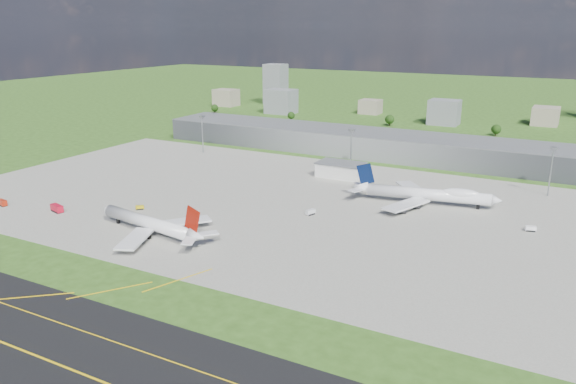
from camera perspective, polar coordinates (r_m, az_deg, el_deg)
The scene contains 25 objects.
ground at distance 378.33m, azimuth 6.93°, elevation 3.46°, with size 1400.00×1400.00×0.00m, color #315119.
taxiway at distance 178.52m, azimuth -26.46°, elevation -13.76°, with size 1400.00×60.00×0.06m, color black.
apron at distance 277.49m, azimuth 0.50°, elevation -1.26°, with size 360.00×190.00×0.08m, color gray.
terminal at distance 390.46m, azimuth 7.78°, elevation 4.97°, with size 300.00×42.00×15.00m, color slate.
ops_building at distance 328.66m, azimuth 5.37°, elevation 2.23°, with size 26.00×16.00×8.00m, color silver.
mast_west at distance 392.58m, azimuth -8.72°, elevation 6.51°, with size 3.50×2.00×25.90m.
mast_center at distance 339.16m, azimuth 6.43°, elevation 5.02°, with size 3.50×2.00×25.90m.
mast_east at distance 316.45m, azimuth 25.24°, elevation 2.69°, with size 3.50×2.00×25.90m.
airliner_red_twin at distance 243.25m, azimuth -13.68°, elevation -3.20°, with size 64.04×49.43×17.61m.
airliner_blue_quad at distance 284.12m, azimuth 13.99°, elevation -0.24°, with size 71.80×55.71×18.82m.
fire_truck at distance 287.49m, azimuth -22.42°, elevation -1.56°, with size 8.28×4.80×3.47m.
crash_tender at distance 308.59m, azimuth -27.03°, elevation -0.99°, with size 6.00×3.46×2.98m.
tug_yellow at distance 278.73m, azimuth -14.83°, elevation -1.55°, with size 4.30×4.31×1.90m.
van_white_near at distance 262.11m, azimuth 2.28°, elevation -2.08°, with size 3.77×5.31×2.49m.
van_white_far at distance 262.85m, azimuth 23.42°, elevation -3.45°, with size 4.85×3.26×2.32m.
bldg_far_w at distance 627.94m, azimuth -6.31°, elevation 9.52°, with size 24.00×20.00×18.00m, color gray.
bldg_w at distance 568.92m, azimuth -0.71°, elevation 9.19°, with size 28.00×22.00×24.00m, color slate.
bldg_cw at distance 572.99m, azimuth 8.37°, elevation 8.57°, with size 20.00×18.00×14.00m, color gray.
bldg_c at distance 521.67m, azimuth 15.58°, elevation 7.81°, with size 26.00×20.00×22.00m, color slate.
bldg_ce at distance 550.35m, azimuth 24.69°, elevation 7.02°, with size 22.00×24.00×16.00m, color gray.
bldg_tall_w at distance 639.22m, azimuth -1.27°, elevation 10.91°, with size 22.00×20.00×44.00m, color slate.
tree_far_w at distance 576.45m, azimuth -7.46°, elevation 8.47°, with size 7.20×7.20×8.80m.
tree_w at distance 525.31m, azimuth 0.32°, elevation 7.79°, with size 6.75×6.75×8.25m.
tree_c at distance 504.19m, azimuth 10.29°, elevation 7.27°, with size 8.10×8.10×9.90m.
tree_e at distance 479.76m, azimuth 20.40°, elevation 5.99°, with size 7.65×7.65×9.35m.
Camera 1 is at (132.68, -193.96, 84.98)m, focal length 35.00 mm.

